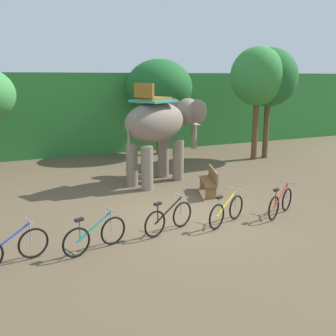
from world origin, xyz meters
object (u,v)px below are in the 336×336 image
(elephant, at_px, (161,125))
(bike_red, at_px, (280,203))
(bike_teal, at_px, (95,235))
(bike_yellow, at_px, (227,211))
(tree_right, at_px, (258,77))
(tree_far_right, at_px, (159,88))
(bike_blue, at_px, (10,248))
(wooden_bench, at_px, (210,180))
(tree_center, at_px, (269,78))
(bike_black, at_px, (169,218))

(elephant, relative_size, bike_red, 2.71)
(bike_teal, height_order, bike_yellow, same)
(tree_right, distance_m, bike_teal, 12.43)
(bike_red, bearing_deg, elephant, 109.47)
(tree_far_right, xyz_separation_m, bike_blue, (-7.61, -10.14, -3.06))
(tree_far_right, xyz_separation_m, bike_teal, (-5.76, -10.17, -3.06))
(bike_red, distance_m, wooden_bench, 2.85)
(tree_center, bearing_deg, bike_blue, -149.58)
(elephant, distance_m, wooden_bench, 2.96)
(bike_red, bearing_deg, bike_yellow, 178.98)
(tree_far_right, relative_size, tree_right, 0.91)
(tree_far_right, height_order, wooden_bench, tree_far_right)
(bike_black, distance_m, wooden_bench, 3.71)
(tree_far_right, relative_size, bike_teal, 3.00)
(bike_yellow, bearing_deg, elephant, 89.11)
(elephant, relative_size, wooden_bench, 2.66)
(elephant, bearing_deg, bike_black, -110.23)
(tree_right, height_order, bike_blue, tree_right)
(tree_center, bearing_deg, tree_right, -172.96)
(bike_teal, bearing_deg, tree_center, 34.81)
(tree_right, distance_m, bike_red, 8.75)
(tree_center, height_order, wooden_bench, tree_center)
(bike_teal, xyz_separation_m, bike_yellow, (3.72, 0.21, 0.00))
(bike_black, bearing_deg, wooden_bench, 43.84)
(elephant, bearing_deg, tree_right, 18.54)
(bike_teal, relative_size, bike_red, 1.07)
(bike_red, bearing_deg, tree_right, 59.76)
(bike_teal, bearing_deg, bike_red, 1.83)
(tree_right, distance_m, bike_yellow, 9.71)
(tree_far_right, height_order, bike_red, tree_far_right)
(tree_center, xyz_separation_m, wooden_bench, (-5.59, -4.25, -3.47))
(wooden_bench, bearing_deg, tree_far_right, 81.71)
(tree_far_right, xyz_separation_m, bike_red, (-0.21, -9.99, -3.06))
(tree_center, distance_m, bike_teal, 13.03)
(bike_blue, bearing_deg, bike_teal, -0.97)
(elephant, bearing_deg, bike_red, -70.53)
(tree_center, xyz_separation_m, bike_blue, (-12.14, -7.13, -3.56))
(bike_teal, height_order, bike_black, same)
(bike_teal, bearing_deg, tree_right, 36.46)
(tree_center, distance_m, bike_red, 9.16)
(bike_blue, distance_m, wooden_bench, 7.15)
(bike_blue, bearing_deg, tree_right, 31.66)
(bike_blue, xyz_separation_m, wooden_bench, (6.55, 2.87, 0.09))
(tree_center, bearing_deg, wooden_bench, -142.73)
(tree_far_right, bearing_deg, elephant, -111.30)
(tree_far_right, relative_size, bike_red, 3.21)
(bike_blue, xyz_separation_m, bike_black, (3.87, 0.30, 0.00))
(tree_center, distance_m, wooden_bench, 7.83)
(bike_yellow, bearing_deg, tree_center, 46.58)
(bike_teal, bearing_deg, bike_blue, 179.03)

